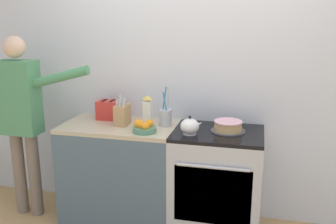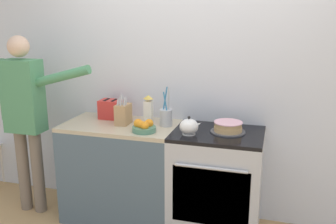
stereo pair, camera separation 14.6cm
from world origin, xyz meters
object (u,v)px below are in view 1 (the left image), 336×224
object	(u,v)px
layer_cake	(228,126)
utensil_crock	(166,117)
knife_block	(122,114)
milk_carton	(147,110)
toaster	(109,110)
fruit_bowl	(144,127)
stove_range	(216,182)
person_baker	(22,112)
tea_kettle	(190,126)

from	to	relation	value
layer_cake	utensil_crock	distance (m)	0.55
knife_block	milk_carton	world-z (taller)	knife_block
knife_block	milk_carton	bearing A→B (deg)	23.99
toaster	fruit_bowl	bearing A→B (deg)	-35.24
knife_block	toaster	world-z (taller)	knife_block
stove_range	knife_block	xyz separation A→B (m)	(-0.85, 0.01, 0.55)
stove_range	utensil_crock	bearing A→B (deg)	172.27
milk_carton	person_baker	world-z (taller)	person_baker
layer_cake	milk_carton	xyz separation A→B (m)	(-0.72, 0.07, 0.08)
tea_kettle	toaster	xyz separation A→B (m)	(-0.82, 0.28, 0.02)
stove_range	layer_cake	size ratio (longest dim) A/B	3.13
knife_block	person_baker	size ratio (longest dim) A/B	0.16
knife_block	toaster	size ratio (longest dim) A/B	1.26
stove_range	milk_carton	size ratio (longest dim) A/B	3.51
knife_block	layer_cake	bearing A→B (deg)	1.51
fruit_bowl	milk_carton	bearing A→B (deg)	100.18
person_baker	fruit_bowl	bearing A→B (deg)	9.86
stove_range	person_baker	bearing A→B (deg)	-175.54
toaster	person_baker	world-z (taller)	person_baker
toaster	person_baker	size ratio (longest dim) A/B	0.13
stove_range	person_baker	size ratio (longest dim) A/B	0.54
layer_cake	utensil_crock	size ratio (longest dim) A/B	0.83
fruit_bowl	toaster	size ratio (longest dim) A/B	0.92
layer_cake	tea_kettle	size ratio (longest dim) A/B	1.54
stove_range	layer_cake	bearing A→B (deg)	20.92
person_baker	tea_kettle	bearing A→B (deg)	11.41
fruit_bowl	layer_cake	bearing A→B (deg)	15.35
milk_carton	fruit_bowl	bearing A→B (deg)	-79.82
stove_range	person_baker	world-z (taller)	person_baker
milk_carton	person_baker	bearing A→B (deg)	-168.13
knife_block	milk_carton	size ratio (longest dim) A/B	1.05
layer_cake	toaster	bearing A→B (deg)	173.52
fruit_bowl	milk_carton	distance (m)	0.27
toaster	utensil_crock	bearing A→B (deg)	-9.26
stove_range	knife_block	world-z (taller)	knife_block
utensil_crock	fruit_bowl	distance (m)	0.26
utensil_crock	milk_carton	distance (m)	0.18
tea_kettle	person_baker	size ratio (longest dim) A/B	0.11
person_baker	utensil_crock	bearing A→B (deg)	19.63
tea_kettle	fruit_bowl	size ratio (longest dim) A/B	0.95
utensil_crock	knife_block	bearing A→B (deg)	-171.29
knife_block	fruit_bowl	world-z (taller)	knife_block
layer_cake	knife_block	distance (m)	0.93
tea_kettle	knife_block	size ratio (longest dim) A/B	0.70
fruit_bowl	milk_carton	world-z (taller)	milk_carton
layer_cake	toaster	size ratio (longest dim) A/B	1.35
milk_carton	tea_kettle	bearing A→B (deg)	-27.01
tea_kettle	toaster	size ratio (longest dim) A/B	0.88
stove_range	knife_block	bearing A→B (deg)	179.64
fruit_bowl	toaster	world-z (taller)	toaster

